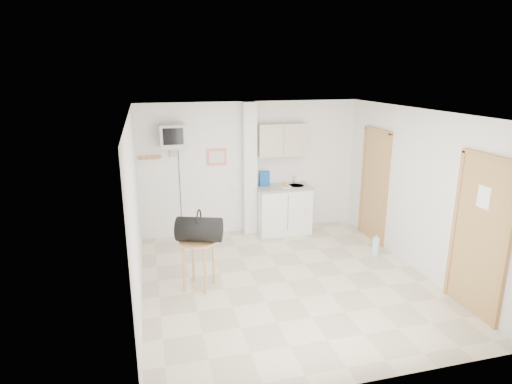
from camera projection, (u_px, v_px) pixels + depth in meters
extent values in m
plane|color=beige|center=(287.00, 281.00, 6.40)|extent=(4.50, 4.50, 0.00)
cube|color=white|center=(251.00, 168.00, 8.15)|extent=(4.20, 0.04, 2.50)
cube|color=white|center=(367.00, 271.00, 3.96)|extent=(4.20, 0.04, 2.50)
cube|color=white|center=(135.00, 214.00, 5.55)|extent=(0.04, 4.50, 2.50)
cube|color=white|center=(418.00, 192.00, 6.56)|extent=(0.04, 4.50, 2.50)
cube|color=white|center=(291.00, 112.00, 5.71)|extent=(4.20, 4.50, 0.04)
cube|color=white|center=(249.00, 169.00, 8.04)|extent=(0.25, 0.22, 2.50)
cube|color=#DF6A55|center=(217.00, 157.00, 7.91)|extent=(0.36, 0.03, 0.30)
cube|color=silver|center=(217.00, 157.00, 7.89)|extent=(0.28, 0.01, 0.22)
cube|color=#B18047|center=(150.00, 158.00, 7.59)|extent=(0.40, 0.05, 0.06)
cube|color=white|center=(235.00, 184.00, 8.14)|extent=(0.15, 0.02, 0.08)
cylinder|color=#B18047|center=(141.00, 159.00, 7.50)|extent=(0.02, 0.08, 0.02)
cylinder|color=#B18047|center=(147.00, 159.00, 7.53)|extent=(0.02, 0.08, 0.02)
cylinder|color=#B18047|center=(153.00, 159.00, 7.55)|extent=(0.02, 0.08, 0.02)
cylinder|color=#B18047|center=(159.00, 158.00, 7.58)|extent=(0.02, 0.08, 0.02)
cube|color=#A0743B|center=(374.00, 187.00, 7.79)|extent=(0.04, 0.75, 2.00)
cube|color=#9C6138|center=(374.00, 187.00, 7.79)|extent=(0.06, 0.87, 2.06)
cube|color=#A0743B|center=(479.00, 238.00, 5.37)|extent=(0.04, 0.82, 2.02)
cube|color=#9C6138|center=(479.00, 238.00, 5.37)|extent=(0.06, 0.94, 2.08)
cube|color=white|center=(484.00, 197.00, 5.21)|extent=(0.01, 0.20, 0.28)
cube|color=white|center=(283.00, 210.00, 8.26)|extent=(1.00, 0.55, 0.88)
cube|color=#AAA092|center=(284.00, 187.00, 8.13)|extent=(1.03, 0.58, 0.04)
cylinder|color=#B7B7BA|center=(296.00, 187.00, 8.19)|extent=(0.30, 0.30, 0.05)
cylinder|color=#B7B7BA|center=(294.00, 180.00, 8.29)|extent=(0.02, 0.02, 0.16)
cylinder|color=#B7B7BA|center=(295.00, 177.00, 8.22)|extent=(0.02, 0.13, 0.02)
cube|color=#B9A997|center=(281.00, 139.00, 7.98)|extent=(0.90, 0.32, 0.60)
cube|color=#0E4496|center=(264.00, 179.00, 8.10)|extent=(0.19, 0.07, 0.29)
cylinder|color=white|center=(286.00, 187.00, 8.05)|extent=(0.22, 0.22, 0.01)
sphere|color=tan|center=(286.00, 185.00, 8.04)|extent=(0.11, 0.11, 0.11)
cube|color=slate|center=(173.00, 148.00, 7.52)|extent=(0.36, 0.32, 0.02)
cube|color=slate|center=(173.00, 151.00, 7.66)|extent=(0.10, 0.06, 0.20)
cube|color=#A9A9AB|center=(172.00, 136.00, 7.39)|extent=(0.44, 0.42, 0.40)
cube|color=black|center=(173.00, 137.00, 7.19)|extent=(0.34, 0.02, 0.28)
cylinder|color=black|center=(180.00, 192.00, 7.91)|extent=(0.01, 0.01, 1.73)
cylinder|color=#B18047|center=(198.00, 241.00, 6.02)|extent=(0.54, 0.54, 0.03)
cylinder|color=#B18047|center=(213.00, 262.00, 6.23)|extent=(0.04, 0.04, 0.71)
cylinder|color=#B18047|center=(193.00, 259.00, 6.31)|extent=(0.04, 0.04, 0.71)
cylinder|color=#B18047|center=(184.00, 269.00, 6.01)|extent=(0.04, 0.04, 0.71)
cylinder|color=#B18047|center=(205.00, 271.00, 5.93)|extent=(0.04, 0.04, 0.71)
cylinder|color=black|center=(199.00, 229.00, 5.94)|extent=(0.70, 0.54, 0.34)
torus|color=black|center=(199.00, 218.00, 5.89)|extent=(0.11, 0.25, 0.26)
cylinder|color=#B6D1F3|center=(376.00, 246.00, 7.28)|extent=(0.12, 0.12, 0.31)
cylinder|color=#B6D1F3|center=(376.00, 237.00, 7.23)|extent=(0.03, 0.03, 0.04)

